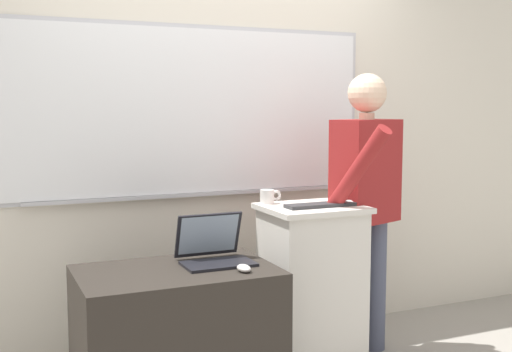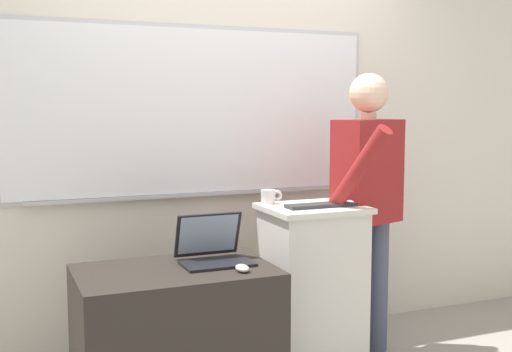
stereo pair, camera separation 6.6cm
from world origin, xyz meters
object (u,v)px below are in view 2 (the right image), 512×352
(side_desk, at_px, (176,339))
(coffee_mug, at_px, (269,197))
(person_presenter, at_px, (368,194))
(laptop, at_px, (212,248))
(computer_mouse_by_laptop, at_px, (242,268))
(computer_mouse_by_keyboard, at_px, (352,202))
(lectern_podium, at_px, (312,287))
(wireless_keyboard, at_px, (323,205))

(side_desk, distance_m, coffee_mug, 0.97)
(person_presenter, height_order, laptop, person_presenter)
(person_presenter, relative_size, laptop, 4.83)
(computer_mouse_by_laptop, bearing_deg, computer_mouse_by_keyboard, 22.23)
(laptop, xyz_separation_m, coffee_mug, (0.44, 0.29, 0.20))
(person_presenter, bearing_deg, computer_mouse_by_keyboard, -170.14)
(laptop, height_order, computer_mouse_by_laptop, laptop)
(computer_mouse_by_laptop, bearing_deg, lectern_podium, 32.86)
(wireless_keyboard, bearing_deg, side_desk, -171.18)
(lectern_podium, relative_size, computer_mouse_by_laptop, 9.39)
(computer_mouse_by_laptop, relative_size, computer_mouse_by_keyboard, 1.00)
(side_desk, height_order, computer_mouse_by_laptop, computer_mouse_by_laptop)
(computer_mouse_by_keyboard, bearing_deg, wireless_keyboard, -175.82)
(coffee_mug, bearing_deg, computer_mouse_by_keyboard, -26.48)
(wireless_keyboard, bearing_deg, coffee_mug, 135.28)
(laptop, distance_m, coffee_mug, 0.57)
(side_desk, height_order, wireless_keyboard, wireless_keyboard)
(laptop, bearing_deg, side_desk, -162.50)
(person_presenter, height_order, coffee_mug, person_presenter)
(wireless_keyboard, bearing_deg, computer_mouse_by_laptop, -152.64)
(lectern_podium, relative_size, wireless_keyboard, 2.22)
(person_presenter, relative_size, coffee_mug, 13.14)
(wireless_keyboard, relative_size, computer_mouse_by_keyboard, 4.22)
(person_presenter, xyz_separation_m, coffee_mug, (-0.58, 0.12, 0.00))
(wireless_keyboard, xyz_separation_m, computer_mouse_by_keyboard, (0.19, 0.01, 0.01))
(laptop, relative_size, wireless_keyboard, 0.82)
(side_desk, distance_m, laptop, 0.48)
(computer_mouse_by_laptop, xyz_separation_m, coffee_mug, (0.37, 0.53, 0.25))
(lectern_podium, height_order, person_presenter, person_presenter)
(person_presenter, distance_m, computer_mouse_by_keyboard, 0.19)
(side_desk, bearing_deg, wireless_keyboard, 8.82)
(side_desk, relative_size, computer_mouse_by_laptop, 9.51)
(lectern_podium, xyz_separation_m, wireless_keyboard, (0.03, -0.06, 0.48))
(lectern_podium, bearing_deg, side_desk, -167.10)
(laptop, xyz_separation_m, computer_mouse_by_keyboard, (0.86, 0.08, 0.18))
(lectern_podium, distance_m, computer_mouse_by_laptop, 0.73)
(computer_mouse_by_keyboard, relative_size, coffee_mug, 0.78)
(lectern_podium, height_order, computer_mouse_by_laptop, lectern_podium)
(person_presenter, bearing_deg, coffee_mug, 149.61)
(side_desk, bearing_deg, coffee_mug, 28.75)
(side_desk, distance_m, wireless_keyboard, 1.07)
(coffee_mug, bearing_deg, person_presenter, -11.71)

